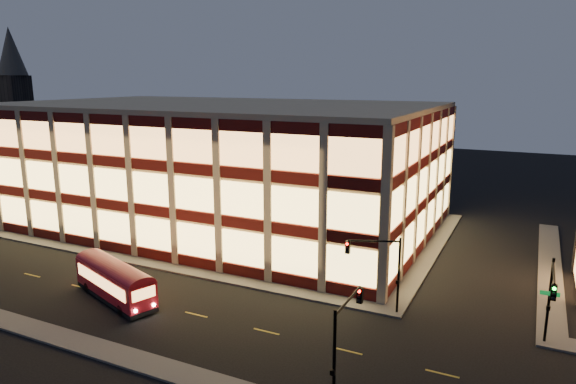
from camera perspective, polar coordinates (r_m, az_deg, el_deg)
The scene contains 12 objects.
ground at distance 50.34m, azimuth -15.43°, elevation -8.12°, with size 200.00×200.00×0.00m, color black.
sidewalk_office_south at distance 52.94m, azimuth -17.18°, elevation -7.12°, with size 54.00×2.00×0.15m, color #514F4C.
sidewalk_office_east at distance 55.45m, azimuth 15.64°, elevation -6.12°, with size 2.00×30.00×0.15m, color #514F4C.
sidewalk_tower_west at distance 54.79m, azimuth 27.09°, elevation -7.30°, with size 2.00×30.00×0.15m, color #514F4C.
sidewalk_near at distance 42.33m, azimuth -27.38°, elevation -13.06°, with size 100.00×2.00×0.15m, color #514F4C.
office_building at distance 63.23m, azimuth -7.70°, elevation 3.20°, with size 50.45×30.45×14.50m.
church_tower at distance 126.70m, azimuth -27.81°, elevation 7.30°, with size 5.00×5.00×18.00m, color #2D2621.
church_spire at distance 126.56m, azimuth -28.46°, elevation 13.60°, with size 6.00×6.00×10.00m, color #4C473F.
traffic_signal_far at distance 38.80m, azimuth 10.19°, elevation -7.64°, with size 3.79×1.87×6.00m.
traffic_signal_right at distance 36.83m, azimuth 27.19°, elevation -10.02°, with size 1.20×4.37×6.00m.
traffic_signal_near at distance 28.56m, azimuth 6.29°, elevation -15.13°, with size 0.32×4.45×6.00m.
trolley_bus at distance 43.63m, azimuth -18.71°, elevation -9.15°, with size 9.50×5.31×3.14m.
Camera 1 is at (31.81, -34.96, 17.33)m, focal length 32.00 mm.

